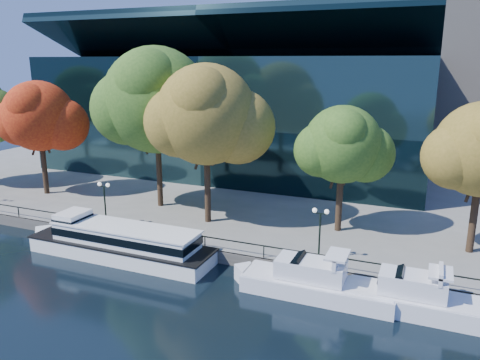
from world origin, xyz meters
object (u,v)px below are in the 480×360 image
at_px(tree_1, 40,118).
at_px(tree_4, 344,146).
at_px(tree_3, 208,117).
at_px(cruiser_near, 311,281).
at_px(lamp_1, 104,194).
at_px(tour_boat, 116,240).
at_px(tree_2, 158,103).
at_px(lamp_2, 320,222).
at_px(cruiser_far, 412,297).

height_order(tree_1, tree_4, tree_1).
relative_size(tree_1, tree_3, 0.87).
bearing_deg(cruiser_near, lamp_1, 169.34).
relative_size(tour_boat, cruiser_near, 1.52).
bearing_deg(lamp_1, tree_4, 18.96).
bearing_deg(tree_4, lamp_1, -161.04).
height_order(cruiser_near, tree_2, tree_2).
height_order(tree_2, tree_3, tree_2).
distance_m(tree_3, tree_4, 12.03).
xyz_separation_m(tree_1, lamp_2, (32.46, -6.02, -5.56)).
relative_size(tree_2, tree_4, 1.46).
relative_size(cruiser_far, lamp_2, 2.51).
distance_m(tour_boat, tree_2, 14.82).
relative_size(tree_2, tree_3, 1.11).
bearing_deg(tree_2, lamp_2, -21.23).
distance_m(cruiser_far, lamp_2, 8.22).
distance_m(tree_2, tree_4, 18.56).
distance_m(tree_2, lamp_2, 20.82).
bearing_deg(lamp_1, lamp_2, 0.00).
distance_m(tour_boat, tree_1, 20.80).
xyz_separation_m(tree_2, lamp_2, (18.08, -7.02, -7.59)).
distance_m(tour_boat, cruiser_far, 22.70).
xyz_separation_m(tree_3, tree_4, (11.60, 2.32, -2.21)).
bearing_deg(cruiser_far, tree_4, 122.59).
relative_size(tour_boat, tree_2, 1.08).
distance_m(lamp_1, lamp_2, 19.60).
relative_size(tour_boat, tree_1, 1.38).
relative_size(tree_3, lamp_1, 3.58).
bearing_deg(tree_1, tree_2, 3.97).
bearing_deg(cruiser_near, tree_1, 163.41).
distance_m(tree_1, lamp_2, 33.48).
xyz_separation_m(cruiser_near, tree_2, (-18.46, 10.78, 10.55)).
relative_size(tree_3, lamp_2, 3.58).
bearing_deg(tree_3, lamp_2, -21.58).
bearing_deg(tree_1, cruiser_far, -13.63).
distance_m(cruiser_far, tree_2, 29.01).
bearing_deg(tour_boat, tree_2, 101.81).
bearing_deg(tree_4, tour_boat, -147.31).
relative_size(cruiser_near, tree_2, 0.71).
relative_size(cruiser_far, tree_2, 0.63).
xyz_separation_m(tour_boat, lamp_2, (15.87, 3.52, 2.58)).
xyz_separation_m(tree_1, tree_3, (21.10, -1.53, 1.20)).
distance_m(tree_2, lamp_1, 10.45).
relative_size(tour_boat, lamp_1, 4.30).
bearing_deg(tree_1, tree_3, -4.14).
relative_size(tree_4, lamp_2, 2.73).
relative_size(tree_1, tree_2, 0.78).
bearing_deg(tree_1, tour_boat, -29.91).
bearing_deg(tour_boat, tree_3, 60.67).
relative_size(cruiser_near, cruiser_far, 1.13).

